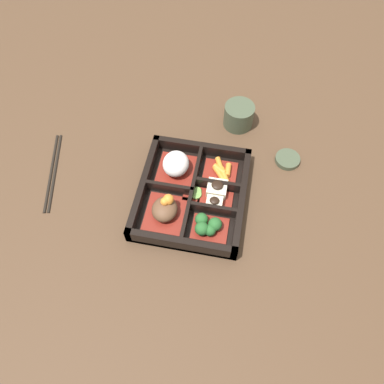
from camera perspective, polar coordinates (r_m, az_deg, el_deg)
name	(u,v)px	position (r m, az deg, el deg)	size (l,w,h in m)	color
ground_plane	(192,198)	(0.85, 0.00, -0.88)	(3.00, 3.00, 0.00)	#4C3523
bento_base	(192,197)	(0.85, 0.00, -0.70)	(0.26, 0.24, 0.01)	black
bento_rim	(193,193)	(0.84, 0.19, -0.22)	(0.26, 0.24, 0.04)	black
bowl_stew	(165,209)	(0.81, -4.12, -2.64)	(0.10, 0.09, 0.05)	maroon
bowl_rice	(176,165)	(0.86, -2.47, 4.13)	(0.10, 0.09, 0.06)	maroon
bowl_greens	(207,226)	(0.79, 2.24, -5.21)	(0.06, 0.08, 0.04)	maroon
bowl_tofu	(216,195)	(0.83, 3.64, -0.46)	(0.08, 0.08, 0.03)	maroon
bowl_carrots	(221,172)	(0.87, 4.47, 3.12)	(0.07, 0.08, 0.02)	maroon
bowl_pickles	(195,193)	(0.84, 0.49, -0.22)	(0.04, 0.04, 0.01)	maroon
tea_cup	(239,115)	(0.97, 7.15, 11.55)	(0.08, 0.08, 0.06)	#424C38
chopsticks	(53,171)	(0.95, -20.45, 2.98)	(0.22, 0.07, 0.01)	black
sauce_dish	(288,159)	(0.93, 14.35, 4.86)	(0.06, 0.06, 0.01)	#424C38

